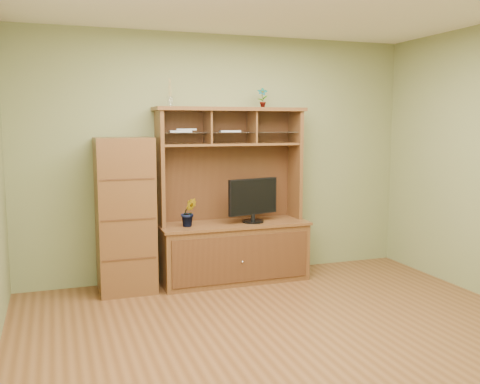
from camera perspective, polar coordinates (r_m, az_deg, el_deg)
name	(u,v)px	position (r m, az deg, el deg)	size (l,w,h in m)	color
room	(297,172)	(4.17, 6.14, 2.10)	(4.54, 4.04, 2.74)	#583319
media_hutch	(233,234)	(5.90, -0.79, -4.45)	(1.66, 0.61, 1.90)	#4B2D15
monitor	(253,199)	(5.83, 1.40, -0.78)	(0.60, 0.24, 0.48)	black
orchid_plant	(189,212)	(5.63, -5.48, -2.17)	(0.17, 0.13, 0.30)	#2F591E
top_plant	(262,98)	(5.99, 2.41, 10.03)	(0.12, 0.08, 0.22)	#2D6523
reed_diffuser	(170,96)	(5.69, -7.48, 10.16)	(0.06, 0.06, 0.29)	silver
magazines	(199,131)	(5.75, -4.44, 6.53)	(0.80, 0.21, 0.04)	#B3B3B8
side_cabinet	(125,215)	(5.60, -12.14, -2.44)	(0.57, 0.52, 1.59)	#4B2D15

